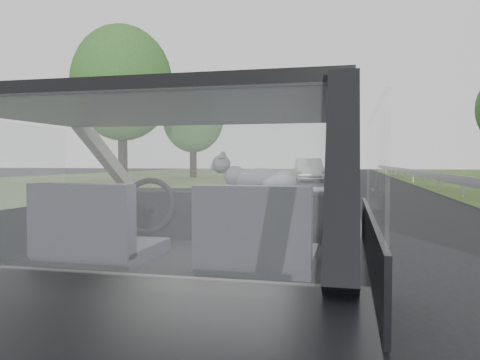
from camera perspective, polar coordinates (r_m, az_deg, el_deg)
The scene contains 9 objects.
subject_car at distance 2.49m, azimuth -5.80°, elevation -8.52°, with size 1.80×4.00×1.45m, color black.
dashboard at distance 3.07m, azimuth -2.02°, elevation -4.11°, with size 1.58×0.45×0.30m, color black.
driver_seat at distance 2.37m, azimuth -17.35°, elevation -5.37°, with size 0.50×0.72×0.42m, color #222329.
passenger_seat at distance 2.09m, azimuth 2.07°, elevation -6.31°, with size 0.50×0.72×0.42m, color #222329.
steering_wheel at distance 2.92m, azimuth -11.18°, elevation -3.10°, with size 0.36×0.36×0.04m, color black.
cat at distance 2.95m, azimuth 2.59°, elevation 0.20°, with size 0.57×0.18×0.26m, color gray.
other_car at distance 27.35m, azimuth 8.36°, elevation 1.22°, with size 1.64×4.15×1.36m, color #ADAFB2.
tree_5 at distance 28.08m, azimuth -14.15°, elevation 8.74°, with size 5.77×5.77×8.74m, color #265A22, non-canonical shape.
tree_6 at distance 33.92m, azimuth -5.73°, elevation 5.95°, with size 4.42×4.42×6.70m, color #265A22, non-canonical shape.
Camera 1 is at (0.79, -2.32, 1.19)m, focal length 35.00 mm.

